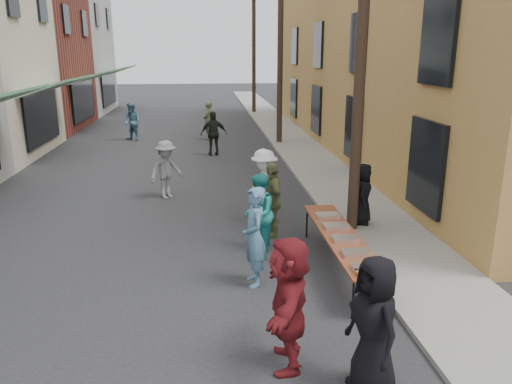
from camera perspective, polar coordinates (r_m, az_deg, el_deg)
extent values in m
plane|color=#28282B|center=(9.24, -10.42, -11.93)|extent=(120.00, 120.00, 0.00)
cube|color=gray|center=(23.91, 4.31, 5.68)|extent=(2.20, 60.00, 0.10)
cube|color=maroon|center=(31.09, -27.08, 13.72)|extent=(8.00, 8.00, 8.00)
cube|color=gray|center=(38.69, -22.96, 15.03)|extent=(8.00, 8.00, 9.00)
cube|color=#AF823E|center=(24.44, 19.88, 16.71)|extent=(10.00, 28.00, 10.00)
cylinder|color=#2D2116|center=(11.69, 12.02, 16.69)|extent=(0.26, 0.26, 9.00)
cylinder|color=#2D2116|center=(23.42, 2.79, 16.44)|extent=(0.26, 0.26, 9.00)
cylinder|color=#2D2116|center=(35.33, -0.25, 16.27)|extent=(0.26, 0.26, 9.00)
cube|color=brown|center=(10.04, 9.68, -5.00)|extent=(0.70, 4.00, 0.04)
cylinder|color=black|center=(8.47, 11.04, -11.96)|extent=(0.04, 0.04, 0.71)
cylinder|color=black|center=(8.65, 14.80, -11.60)|extent=(0.04, 0.04, 0.71)
cylinder|color=black|center=(11.81, 5.83, -3.55)|extent=(0.04, 0.04, 0.71)
cylinder|color=black|center=(11.94, 8.57, -3.43)|extent=(0.04, 0.04, 0.71)
cube|color=maroon|center=(8.56, 12.63, -8.50)|extent=(0.50, 0.33, 0.08)
cube|color=#B2B2B7|center=(9.13, 11.36, -6.85)|extent=(0.50, 0.33, 0.08)
cube|color=tan|center=(9.75, 10.16, -5.29)|extent=(0.50, 0.33, 0.08)
cube|color=#B2B2B7|center=(10.38, 9.11, -3.91)|extent=(0.50, 0.33, 0.08)
cube|color=tan|center=(11.02, 8.19, -2.69)|extent=(0.50, 0.33, 0.08)
cylinder|color=#A57F26|center=(8.24, 11.81, -9.46)|extent=(0.07, 0.07, 0.08)
cylinder|color=#A57F26|center=(8.33, 11.61, -9.17)|extent=(0.07, 0.07, 0.08)
cylinder|color=#A57F26|center=(8.41, 11.40, -8.89)|extent=(0.07, 0.07, 0.08)
cylinder|color=tan|center=(8.41, 14.48, -8.96)|extent=(0.08, 0.08, 0.12)
imported|color=black|center=(6.67, 13.33, -14.64)|extent=(0.80, 1.03, 1.86)
imported|color=#5586A4|center=(9.25, -0.19, -5.16)|extent=(0.52, 0.73, 1.90)
imported|color=teal|center=(10.82, 0.32, -2.42)|extent=(0.83, 0.97, 1.74)
imported|color=white|center=(12.69, 0.95, 0.71)|extent=(1.06, 1.39, 1.90)
imported|color=olive|center=(11.72, 1.85, -0.89)|extent=(0.60, 1.10, 1.78)
imported|color=maroon|center=(6.98, 3.73, -12.51)|extent=(0.84, 1.84, 1.91)
imported|color=black|center=(12.57, 12.03, -0.20)|extent=(0.69, 0.86, 1.53)
imported|color=gray|center=(15.04, -10.24, 2.55)|extent=(1.27, 1.21, 1.73)
imported|color=black|center=(20.98, -4.85, 6.66)|extent=(1.12, 0.55, 1.85)
imported|color=#546339|center=(24.86, -5.50, 8.12)|extent=(0.59, 0.77, 1.88)
imported|color=teal|center=(25.21, -13.96, 7.79)|extent=(1.13, 1.09, 1.84)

